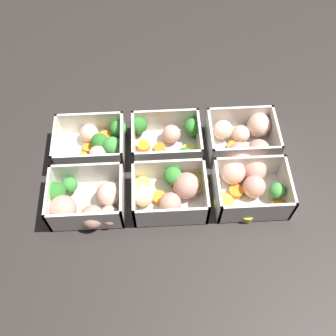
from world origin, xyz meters
The scene contains 7 objects.
ground_plane centered at (0.00, 0.00, 0.00)m, with size 4.00×4.00×0.00m, color #282321.
container_near_left centered at (-0.16, -0.07, 0.03)m, with size 0.15×0.12×0.06m.
container_near_center centered at (0.00, -0.06, 0.03)m, with size 0.16×0.11×0.06m.
container_near_right centered at (0.15, -0.05, 0.02)m, with size 0.15×0.14×0.06m.
container_far_left centered at (-0.14, 0.06, 0.02)m, with size 0.14×0.11×0.06m.
container_far_center centered at (0.00, 0.07, 0.03)m, with size 0.15×0.11×0.06m.
container_far_right centered at (0.16, 0.06, 0.03)m, with size 0.14×0.13×0.06m.
Camera 1 is at (-0.02, -0.40, 0.68)m, focal length 42.00 mm.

